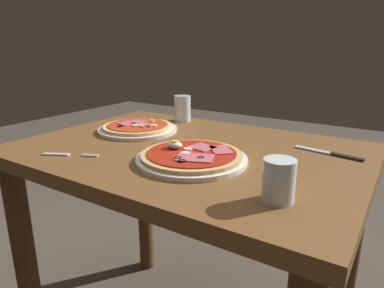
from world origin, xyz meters
TOP-DOWN VIEW (x-y plane):
  - dining_table at (0.00, 0.00)m, footprint 1.01×0.72m
  - pizza_foreground at (0.08, -0.10)m, footprint 0.30×0.30m
  - pizza_across_left at (-0.26, 0.07)m, footprint 0.28×0.28m
  - water_glass_near at (0.35, -0.21)m, footprint 0.06×0.06m
  - water_glass_far at (-0.22, 0.29)m, footprint 0.07×0.07m
  - fork at (-0.24, -0.25)m, footprint 0.15×0.09m
  - knife at (0.38, 0.16)m, footprint 0.20×0.05m

SIDE VIEW (x-z plane):
  - dining_table at x=0.00m, z-range 0.24..1.01m
  - fork at x=-0.24m, z-range 0.77..0.78m
  - knife at x=0.38m, z-range 0.77..0.78m
  - pizza_across_left at x=-0.26m, z-range 0.77..0.80m
  - pizza_foreground at x=0.08m, z-range 0.76..0.81m
  - water_glass_near at x=0.35m, z-range 0.77..0.85m
  - water_glass_far at x=-0.22m, z-range 0.77..0.87m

